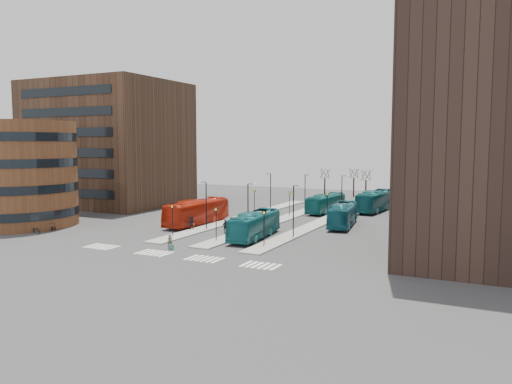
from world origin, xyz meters
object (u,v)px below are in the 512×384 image
at_px(red_bus, 197,212).
at_px(commuter_a, 191,223).
at_px(bicycle_far, 53,227).
at_px(commuter_c, 247,232).
at_px(traveller, 170,242).
at_px(teal_bus_d, 375,201).
at_px(bicycle_near, 35,230).
at_px(teal_bus_b, 326,203).
at_px(commuter_b, 225,226).
at_px(teal_bus_a, 255,225).
at_px(teal_bus_c, 343,215).
at_px(suitcase, 171,247).
at_px(bicycle_mid, 50,227).

height_order(red_bus, commuter_a, red_bus).
bearing_deg(bicycle_far, commuter_c, -54.29).
distance_m(red_bus, traveller, 15.93).
xyz_separation_m(red_bus, teal_bus_d, (18.91, 24.18, -0.01)).
xyz_separation_m(red_bus, commuter_c, (11.21, -6.85, -0.84)).
xyz_separation_m(commuter_c, bicycle_near, (-25.46, -7.76, -0.45)).
relative_size(teal_bus_b, commuter_c, 6.08).
distance_m(commuter_b, commuter_c, 5.20).
bearing_deg(commuter_b, teal_bus_a, -83.13).
relative_size(teal_bus_c, bicycle_far, 6.53).
xyz_separation_m(teal_bus_c, commuter_b, (-11.60, -11.54, -0.68)).
bearing_deg(commuter_b, teal_bus_c, -23.16).
distance_m(teal_bus_c, bicycle_near, 39.34).
height_order(teal_bus_a, commuter_c, teal_bus_a).
height_order(teal_bus_c, commuter_c, teal_bus_c).
height_order(suitcase, traveller, traveller).
xyz_separation_m(teal_bus_c, traveller, (-12.32, -22.09, -0.78)).
relative_size(teal_bus_b, teal_bus_c, 0.98).
bearing_deg(commuter_b, teal_bus_d, -1.23).
distance_m(suitcase, traveller, 0.71).
bearing_deg(teal_bus_b, red_bus, -117.53).
distance_m(traveller, bicycle_near, 20.29).
xyz_separation_m(red_bus, teal_bus_b, (12.11, 19.19, -0.22)).
relative_size(teal_bus_d, traveller, 8.17).
distance_m(teal_bus_b, bicycle_mid, 41.17).
relative_size(teal_bus_d, commuter_b, 7.23).
relative_size(bicycle_near, bicycle_far, 1.00).
distance_m(commuter_c, bicycle_near, 26.62).
distance_m(teal_bus_a, teal_bus_c, 14.56).
xyz_separation_m(suitcase, bicycle_far, (-20.69, 3.22, 0.15)).
relative_size(teal_bus_a, teal_bus_b, 1.04).
xyz_separation_m(teal_bus_b, teal_bus_d, (6.80, 4.99, 0.22)).
bearing_deg(bicycle_far, teal_bus_a, -51.36).
xyz_separation_m(commuter_b, commuter_c, (4.46, -2.69, 0.03)).
bearing_deg(bicycle_mid, teal_bus_b, -27.80).
relative_size(commuter_a, commuter_c, 1.00).
height_order(red_bus, teal_bus_b, red_bus).
bearing_deg(commuter_b, bicycle_mid, 133.47).
xyz_separation_m(teal_bus_b, bicycle_mid, (-26.36, -31.61, -0.98)).
relative_size(commuter_b, commuter_c, 0.96).
relative_size(teal_bus_a, teal_bus_d, 0.91).
bearing_deg(bicycle_mid, suitcase, -85.23).
height_order(teal_bus_c, commuter_a, teal_bus_c).
bearing_deg(teal_bus_c, suitcase, -125.99).
xyz_separation_m(red_bus, bicycle_near, (-14.24, -14.61, -1.28)).
height_order(teal_bus_a, teal_bus_c, teal_bus_a).
distance_m(teal_bus_d, commuter_b, 30.85).
relative_size(suitcase, teal_bus_c, 0.05).
bearing_deg(bicycle_far, bicycle_mid, -155.38).
distance_m(teal_bus_b, teal_bus_c, 13.36).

